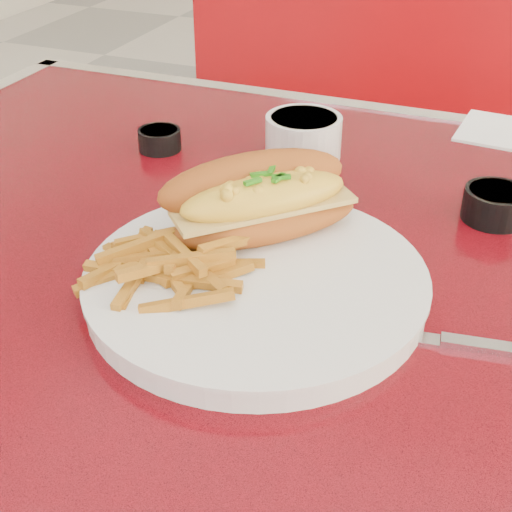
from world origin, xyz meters
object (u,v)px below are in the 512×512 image
at_px(mac_hoagie, 260,200).
at_px(knife, 429,339).
at_px(gravy_ramekin, 303,136).
at_px(diner_table, 306,369).
at_px(sauce_cup_left, 160,138).
at_px(booth_bench_far, 413,253).
at_px(fork, 262,223).
at_px(sauce_cup_right, 496,203).
at_px(dinner_plate, 256,282).

relative_size(mac_hoagie, knife, 1.05).
relative_size(gravy_ramekin, knife, 0.61).
xyz_separation_m(diner_table, knife, (0.13, -0.11, 0.16)).
distance_m(mac_hoagie, gravy_ramekin, 0.23).
bearing_deg(sauce_cup_left, diner_table, -31.42).
bearing_deg(mac_hoagie, sauce_cup_left, 94.49).
distance_m(booth_bench_far, sauce_cup_left, 0.86).
bearing_deg(fork, sauce_cup_left, 30.88).
bearing_deg(knife, booth_bench_far, 90.70).
xyz_separation_m(booth_bench_far, fork, (-0.05, -0.82, 0.50)).
bearing_deg(fork, knife, -137.76).
height_order(diner_table, knife, knife).
distance_m(booth_bench_far, mac_hoagie, 1.00).
bearing_deg(knife, sauce_cup_right, 75.77).
bearing_deg(mac_hoagie, dinner_plate, -115.89).
relative_size(booth_bench_far, sauce_cup_right, 14.54).
bearing_deg(gravy_ramekin, knife, -55.32).
bearing_deg(fork, sauce_cup_right, -77.84).
height_order(diner_table, mac_hoagie, mac_hoagie).
bearing_deg(sauce_cup_left, knife, -33.81).
bearing_deg(sauce_cup_right, dinner_plate, -129.76).
bearing_deg(knife, fork, 144.83).
bearing_deg(booth_bench_far, gravy_ramekin, -97.18).
bearing_deg(gravy_ramekin, booth_bench_far, 82.82).
distance_m(dinner_plate, mac_hoagie, 0.09).
bearing_deg(sauce_cup_left, gravy_ramekin, 14.88).
distance_m(booth_bench_far, dinner_plate, 1.03).
height_order(diner_table, booth_bench_far, booth_bench_far).
xyz_separation_m(diner_table, booth_bench_far, (0.00, 0.81, -0.32)).
bearing_deg(mac_hoagie, sauce_cup_right, -8.24).
height_order(mac_hoagie, sauce_cup_right, mac_hoagie).
bearing_deg(gravy_ramekin, sauce_cup_left, -165.12).
bearing_deg(booth_bench_far, dinner_plate, -91.38).
xyz_separation_m(booth_bench_far, sauce_cup_right, (0.16, -0.69, 0.50)).
height_order(diner_table, sauce_cup_left, sauce_cup_left).
distance_m(diner_table, gravy_ramekin, 0.29).
relative_size(booth_bench_far, sauce_cup_left, 18.67).
relative_size(dinner_plate, sauce_cup_left, 5.82).
bearing_deg(booth_bench_far, sauce_cup_right, -76.76).
height_order(gravy_ramekin, sauce_cup_left, gravy_ramekin).
xyz_separation_m(dinner_plate, knife, (0.16, -0.01, -0.01)).
distance_m(dinner_plate, gravy_ramekin, 0.30).
relative_size(dinner_plate, mac_hoagie, 1.87).
xyz_separation_m(dinner_plate, sauce_cup_left, (-0.23, 0.25, 0.00)).
xyz_separation_m(mac_hoagie, sauce_cup_right, (0.21, 0.15, -0.04)).
height_order(diner_table, gravy_ramekin, gravy_ramekin).
bearing_deg(dinner_plate, sauce_cup_right, 50.24).
distance_m(fork, sauce_cup_left, 0.26).
bearing_deg(booth_bench_far, knife, -81.62).
distance_m(dinner_plate, sauce_cup_right, 0.29).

